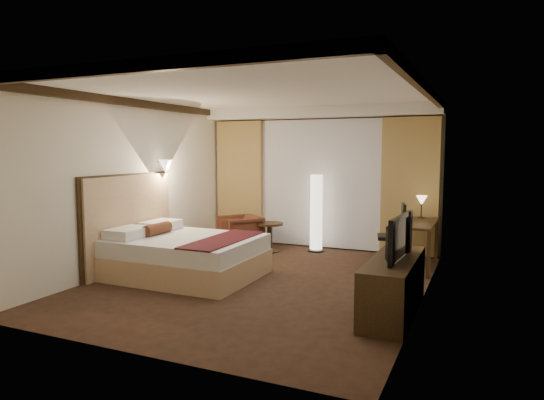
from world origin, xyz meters
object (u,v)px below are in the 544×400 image
at_px(armchair, 240,231).
at_px(side_table, 270,237).
at_px(television, 392,234).
at_px(bed, 187,256).
at_px(desk, 416,245).
at_px(floor_lamp, 316,213).
at_px(office_chair, 391,235).
at_px(dresser, 393,286).

relative_size(armchair, side_table, 1.34).
bearing_deg(television, side_table, 50.37).
bearing_deg(bed, desk, 32.23).
height_order(side_table, floor_lamp, floor_lamp).
distance_m(desk, office_chair, 0.43).
bearing_deg(dresser, side_table, 136.92).
relative_size(armchair, desk, 0.57).
bearing_deg(desk, television, -89.52).
xyz_separation_m(side_table, dresser, (2.71, -2.54, 0.05)).
height_order(desk, television, television).
relative_size(office_chair, dresser, 0.62).
xyz_separation_m(bed, armchair, (-0.14, 1.99, 0.06)).
bearing_deg(office_chair, desk, -6.17).
bearing_deg(bed, side_table, 78.60).
bearing_deg(side_table, dresser, -43.08).
relative_size(floor_lamp, office_chair, 1.40).
distance_m(bed, armchair, 1.99).
distance_m(office_chair, dresser, 2.38).
bearing_deg(desk, dresser, -88.79).
relative_size(bed, floor_lamp, 1.45).
bearing_deg(side_table, desk, -3.49).
height_order(desk, dresser, desk).
xyz_separation_m(armchair, office_chair, (2.83, -0.09, 0.15)).
bearing_deg(television, desk, 4.25).
bearing_deg(office_chair, television, -93.02).
xyz_separation_m(bed, dresser, (3.14, -0.43, 0.02)).
relative_size(desk, television, 1.32).
distance_m(office_chair, television, 2.40).
xyz_separation_m(armchair, desk, (3.23, -0.04, 0.01)).
bearing_deg(desk, office_chair, -172.89).
xyz_separation_m(armchair, floor_lamp, (1.34, 0.52, 0.36)).
relative_size(desk, dresser, 0.77).
height_order(armchair, office_chair, office_chair).
xyz_separation_m(side_table, television, (2.68, -2.54, 0.67)).
height_order(office_chair, dresser, office_chair).
bearing_deg(armchair, office_chair, 37.51).
xyz_separation_m(desk, office_chair, (-0.40, -0.05, 0.14)).
distance_m(armchair, television, 4.09).
height_order(office_chair, television, office_chair).
bearing_deg(television, armchair, 57.17).
distance_m(armchair, dresser, 4.07).
distance_m(side_table, television, 3.75).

